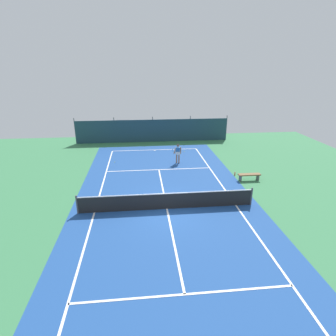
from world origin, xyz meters
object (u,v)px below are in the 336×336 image
(tennis_player, at_px, (178,152))
(parked_car, at_px, (122,128))
(courtside_bench, at_px, (249,175))
(tennis_ball_midcourt, at_px, (115,162))
(tennis_ball_near_player, at_px, (184,151))
(water_bottle, at_px, (235,174))
(tennis_net, at_px, (167,201))

(tennis_player, xyz_separation_m, parked_car, (-5.18, 10.40, -0.12))
(courtside_bench, bearing_deg, tennis_ball_midcourt, 153.63)
(tennis_ball_near_player, distance_m, tennis_ball_midcourt, 6.90)
(tennis_ball_near_player, relative_size, tennis_ball_midcourt, 1.00)
(tennis_ball_near_player, bearing_deg, tennis_ball_midcourt, -158.80)
(parked_car, bearing_deg, water_bottle, -51.06)
(parked_car, bearing_deg, tennis_ball_midcourt, -85.74)
(tennis_ball_near_player, height_order, courtside_bench, courtside_bench)
(tennis_player, relative_size, tennis_ball_near_player, 24.85)
(parked_car, height_order, courtside_bench, parked_car)
(tennis_player, bearing_deg, parked_car, -47.89)
(tennis_ball_near_player, relative_size, parked_car, 0.02)
(tennis_ball_midcourt, height_order, parked_car, parked_car)
(tennis_net, relative_size, tennis_player, 6.17)
(tennis_ball_near_player, distance_m, courtside_bench, 8.21)
(tennis_ball_midcourt, bearing_deg, tennis_ball_near_player, 21.20)
(tennis_net, height_order, tennis_ball_near_player, tennis_net)
(water_bottle, bearing_deg, tennis_ball_near_player, 113.94)
(tennis_ball_near_player, distance_m, parked_car, 9.62)
(tennis_ball_near_player, distance_m, water_bottle, 6.95)
(tennis_ball_near_player, xyz_separation_m, water_bottle, (2.82, -6.36, 0.09))
(parked_car, xyz_separation_m, courtside_bench, (9.79, -14.66, -0.46))
(tennis_player, xyz_separation_m, water_bottle, (3.92, -3.20, -0.84))
(tennis_ball_midcourt, height_order, water_bottle, water_bottle)
(tennis_net, distance_m, courtside_bench, 7.26)
(tennis_ball_near_player, bearing_deg, water_bottle, -66.06)
(courtside_bench, bearing_deg, tennis_player, 137.20)
(tennis_player, xyz_separation_m, courtside_bench, (4.60, -4.26, -0.59))
(tennis_ball_midcourt, bearing_deg, water_bottle, -22.64)
(tennis_player, distance_m, water_bottle, 5.13)
(tennis_player, bearing_deg, tennis_ball_midcourt, 8.51)
(tennis_player, height_order, courtside_bench, tennis_player)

